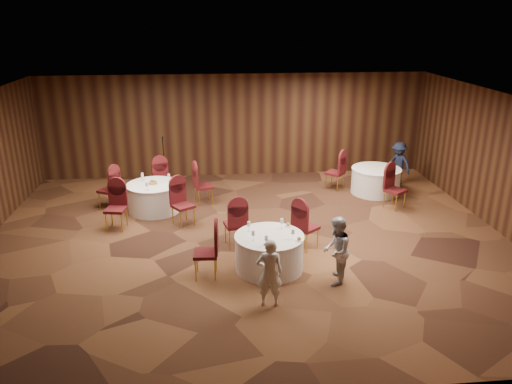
{
  "coord_description": "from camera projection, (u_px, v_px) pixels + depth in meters",
  "views": [
    {
      "loc": [
        -0.84,
        -10.41,
        4.94
      ],
      "look_at": [
        0.2,
        0.2,
        1.1
      ],
      "focal_mm": 35.0,
      "sensor_mm": 36.0,
      "label": 1
    }
  ],
  "objects": [
    {
      "name": "woman_a",
      "position": [
        269.0,
        273.0,
        8.74
      ],
      "size": [
        0.49,
        0.34,
        1.29
      ],
      "primitive_type": "imported",
      "rotation": [
        0.0,
        0.0,
        3.08
      ],
      "color": "silver",
      "rests_on": "ground"
    },
    {
      "name": "table_right",
      "position": [
        376.0,
        180.0,
        14.4
      ],
      "size": [
        1.41,
        1.41,
        0.74
      ],
      "color": "silver",
      "rests_on": "ground"
    },
    {
      "name": "woman_b",
      "position": [
        336.0,
        251.0,
        9.48
      ],
      "size": [
        0.71,
        0.8,
        1.35
      ],
      "primitive_type": "imported",
      "rotation": [
        0.0,
        0.0,
        4.35
      ],
      "color": "#AFB0B4",
      "rests_on": "ground"
    },
    {
      "name": "chairs_right",
      "position": [
        364.0,
        181.0,
        13.97
      ],
      "size": [
        1.94,
        2.41,
        1.0
      ],
      "color": "#3C0C14",
      "rests_on": "ground"
    },
    {
      "name": "tabletop_left",
      "position": [
        153.0,
        181.0,
        12.93
      ],
      "size": [
        0.78,
        0.87,
        0.22
      ],
      "color": "silver",
      "rests_on": "table_left"
    },
    {
      "name": "man_c",
      "position": [
        398.0,
        163.0,
        15.04
      ],
      "size": [
        0.87,
        0.98,
        1.31
      ],
      "primitive_type": "imported",
      "rotation": [
        0.0,
        0.0,
        5.29
      ],
      "color": "#151C30",
      "rests_on": "ground"
    },
    {
      "name": "tabletop_main",
      "position": [
        277.0,
        233.0,
        9.86
      ],
      "size": [
        1.05,
        1.15,
        0.22
      ],
      "color": "silver",
      "rests_on": "table_main"
    },
    {
      "name": "mic_stand",
      "position": [
        165.0,
        172.0,
        14.97
      ],
      "size": [
        0.24,
        0.24,
        1.51
      ],
      "color": "black",
      "rests_on": "ground"
    },
    {
      "name": "table_left",
      "position": [
        154.0,
        197.0,
        13.09
      ],
      "size": [
        1.39,
        1.39,
        0.74
      ],
      "color": "silver",
      "rests_on": "ground"
    },
    {
      "name": "chairs_left",
      "position": [
        154.0,
        193.0,
        13.03
      ],
      "size": [
        3.18,
        2.92,
        1.0
      ],
      "color": "#3C0C14",
      "rests_on": "ground"
    },
    {
      "name": "room_shell",
      "position": [
        248.0,
        158.0,
        10.83
      ],
      "size": [
        12.0,
        12.0,
        12.0
      ],
      "color": "silver",
      "rests_on": "ground"
    },
    {
      "name": "table_main",
      "position": [
        269.0,
        252.0,
        10.09
      ],
      "size": [
        1.41,
        1.41,
        0.74
      ],
      "color": "silver",
      "rests_on": "ground"
    },
    {
      "name": "ground",
      "position": [
        248.0,
        240.0,
        11.5
      ],
      "size": [
        12.0,
        12.0,
        0.0
      ],
      "primitive_type": "plane",
      "color": "black",
      "rests_on": "ground"
    },
    {
      "name": "chairs_main",
      "position": [
        251.0,
        234.0,
        10.62
      ],
      "size": [
        2.85,
        1.94,
        1.0
      ],
      "color": "#3C0C14",
      "rests_on": "ground"
    },
    {
      "name": "tabletop_right",
      "position": [
        389.0,
        166.0,
        13.99
      ],
      "size": [
        0.08,
        0.08,
        0.22
      ],
      "color": "silver",
      "rests_on": "table_right"
    }
  ]
}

